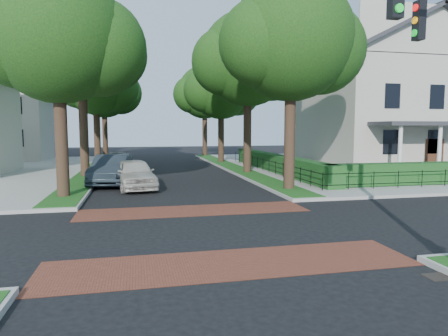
% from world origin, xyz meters
% --- Properties ---
extents(ground, '(120.00, 120.00, 0.00)m').
position_xyz_m(ground, '(0.00, 0.00, 0.00)').
color(ground, black).
rests_on(ground, ground).
extents(sidewalk_ne, '(30.00, 30.00, 0.15)m').
position_xyz_m(sidewalk_ne, '(19.50, 19.00, 0.07)').
color(sidewalk_ne, gray).
rests_on(sidewalk_ne, ground).
extents(crosswalk_far, '(9.00, 2.20, 0.01)m').
position_xyz_m(crosswalk_far, '(0.00, 3.20, 0.01)').
color(crosswalk_far, brown).
rests_on(crosswalk_far, ground).
extents(crosswalk_near, '(9.00, 2.20, 0.01)m').
position_xyz_m(crosswalk_near, '(0.00, -3.20, 0.01)').
color(crosswalk_near, brown).
rests_on(crosswalk_near, ground).
extents(storm_drain, '(0.65, 0.45, 0.01)m').
position_xyz_m(storm_drain, '(4.30, -5.00, 0.01)').
color(storm_drain, black).
rests_on(storm_drain, ground).
extents(grass_strip_ne, '(1.60, 29.80, 0.02)m').
position_xyz_m(grass_strip_ne, '(5.40, 19.10, 0.16)').
color(grass_strip_ne, '#164814').
rests_on(grass_strip_ne, sidewalk_ne).
extents(grass_strip_nw, '(1.60, 29.80, 0.02)m').
position_xyz_m(grass_strip_nw, '(-5.40, 19.10, 0.16)').
color(grass_strip_nw, '#164814').
rests_on(grass_strip_nw, sidewalk_nw).
extents(tree_right_near, '(7.75, 6.67, 10.66)m').
position_xyz_m(tree_right_near, '(5.60, 7.24, 7.63)').
color(tree_right_near, black).
rests_on(tree_right_near, sidewalk_ne).
extents(tree_right_mid, '(8.25, 7.09, 11.22)m').
position_xyz_m(tree_right_mid, '(5.61, 15.25, 7.99)').
color(tree_right_mid, black).
rests_on(tree_right_mid, sidewalk_ne).
extents(tree_right_far, '(7.25, 6.23, 9.74)m').
position_xyz_m(tree_right_far, '(5.60, 24.22, 6.91)').
color(tree_right_far, black).
rests_on(tree_right_far, sidewalk_ne).
extents(tree_right_back, '(7.50, 6.45, 10.20)m').
position_xyz_m(tree_right_back, '(5.60, 33.23, 7.27)').
color(tree_right_back, black).
rests_on(tree_right_back, sidewalk_ne).
extents(tree_left_near, '(7.50, 6.45, 10.20)m').
position_xyz_m(tree_left_near, '(-5.40, 7.23, 7.27)').
color(tree_left_near, black).
rests_on(tree_left_near, sidewalk_nw).
extents(tree_left_mid, '(8.00, 6.88, 11.48)m').
position_xyz_m(tree_left_mid, '(-5.39, 15.24, 8.34)').
color(tree_left_mid, black).
rests_on(tree_left_mid, sidewalk_nw).
extents(tree_left_far, '(7.00, 6.02, 9.86)m').
position_xyz_m(tree_left_far, '(-5.40, 24.22, 7.12)').
color(tree_left_far, black).
rests_on(tree_left_far, sidewalk_nw).
extents(tree_left_back, '(7.75, 6.66, 10.44)m').
position_xyz_m(tree_left_back, '(-5.40, 33.24, 7.41)').
color(tree_left_back, black).
rests_on(tree_left_back, sidewalk_nw).
extents(hedge_main_road, '(1.00, 18.00, 1.20)m').
position_xyz_m(hedge_main_road, '(7.70, 15.00, 0.75)').
color(hedge_main_road, '#19491B').
rests_on(hedge_main_road, sidewalk_ne).
extents(fence_main_road, '(0.06, 18.00, 0.90)m').
position_xyz_m(fence_main_road, '(6.90, 15.00, 0.60)').
color(fence_main_road, black).
rests_on(fence_main_road, sidewalk_ne).
extents(house_victorian, '(13.00, 13.05, 12.48)m').
position_xyz_m(house_victorian, '(17.51, 15.92, 6.02)').
color(house_victorian, '#B6B1A4').
rests_on(house_victorian, sidewalk_ne).
extents(house_left_far, '(10.00, 9.00, 10.14)m').
position_xyz_m(house_left_far, '(-15.49, 31.99, 5.04)').
color(house_left_far, '#B6B1A4').
rests_on(house_left_far, sidewalk_nw).
extents(parked_car_front, '(2.63, 4.99, 1.62)m').
position_xyz_m(parked_car_front, '(-2.30, 9.62, 0.81)').
color(parked_car_front, beige).
rests_on(parked_car_front, ground).
extents(parked_car_middle, '(2.49, 5.42, 1.72)m').
position_xyz_m(parked_car_middle, '(-3.60, 11.55, 0.86)').
color(parked_car_middle, '#212B32').
rests_on(parked_car_middle, ground).
extents(parked_car_rear, '(1.99, 4.70, 1.35)m').
position_xyz_m(parked_car_rear, '(-3.60, 19.57, 0.68)').
color(parked_car_rear, gray).
rests_on(parked_car_rear, ground).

